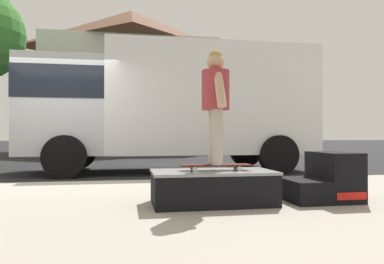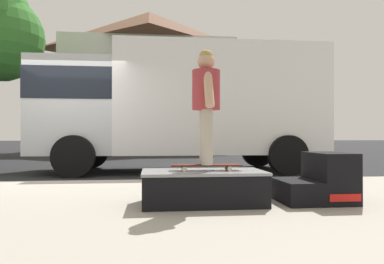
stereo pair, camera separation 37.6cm
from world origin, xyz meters
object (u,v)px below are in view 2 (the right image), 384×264
Objects in this scene: skate_box at (203,186)px; skateboard at (206,166)px; skater_kid at (206,97)px; box_truck at (179,103)px; kicker_ramp at (319,181)px.

skateboard is (0.04, 0.00, 0.23)m from skate_box.
skateboard is 0.61× the size of skater_kid.
box_truck reaches higher than skater_kid.
skate_box is at bearing -175.54° from skater_kid.
box_truck is (0.08, 5.11, 1.15)m from skateboard.
skater_kid is (-1.32, 0.00, 0.96)m from kicker_ramp.
box_truck reaches higher than skateboard.
box_truck is at bearing 89.10° from skateboard.
skater_kid reaches higher than skateboard.
kicker_ramp is (1.35, -0.00, 0.03)m from skate_box.
skater_kid reaches higher than skate_box.
skate_box is 1.05× the size of skater_kid.
box_truck is at bearing 103.58° from kicker_ramp.
box_truck reaches higher than skate_box.
skateboard is (-1.32, 0.00, 0.19)m from kicker_ramp.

